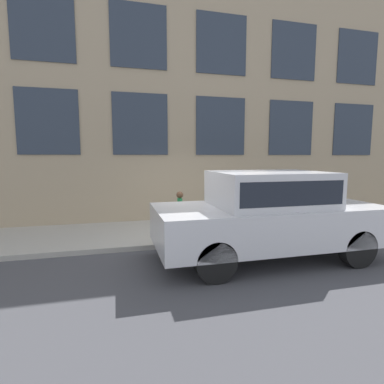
% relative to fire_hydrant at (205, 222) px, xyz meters
% --- Properties ---
extents(ground_plane, '(80.00, 80.00, 0.00)m').
position_rel_fire_hydrant_xyz_m(ground_plane, '(-0.37, 0.05, -0.52)').
color(ground_plane, '#47474C').
extents(sidewalk, '(2.78, 60.00, 0.12)m').
position_rel_fire_hydrant_xyz_m(sidewalk, '(1.02, 0.05, -0.46)').
color(sidewalk, '#B2ADA3').
rests_on(sidewalk, ground_plane).
extents(building_facade, '(0.33, 40.00, 8.67)m').
position_rel_fire_hydrant_xyz_m(building_facade, '(2.56, 0.05, 3.82)').
color(building_facade, tan).
rests_on(building_facade, ground_plane).
extents(fire_hydrant, '(0.28, 0.41, 0.78)m').
position_rel_fire_hydrant_xyz_m(fire_hydrant, '(0.00, 0.00, 0.00)').
color(fire_hydrant, gray).
rests_on(fire_hydrant, sidewalk).
extents(person, '(0.28, 0.18, 1.14)m').
position_rel_fire_hydrant_xyz_m(person, '(0.48, 0.54, 0.29)').
color(person, '#232328').
rests_on(person, sidewalk).
extents(parked_car_silver_near, '(2.03, 4.77, 1.86)m').
position_rel_fire_hydrant_xyz_m(parked_car_silver_near, '(-1.56, -0.93, 0.50)').
color(parked_car_silver_near, black).
rests_on(parked_car_silver_near, ground_plane).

